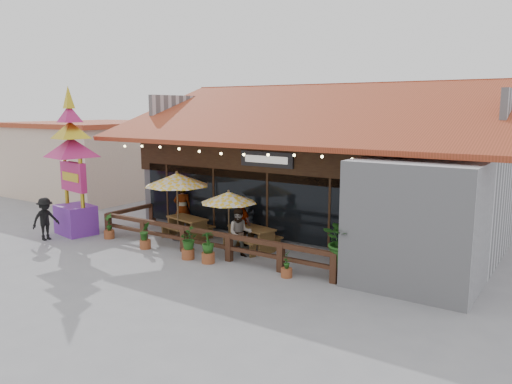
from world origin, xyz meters
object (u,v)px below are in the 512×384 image
Objects in this scene: picnic_table_right at (252,234)px; thai_sign_tower at (72,151)px; umbrella_right at (229,198)px; umbrella_left at (177,180)px; pedestrian at (45,219)px; picnic_table_left at (187,224)px; tropical_plant at (346,242)px.

thai_sign_tower is (-7.19, -2.05, 2.78)m from picnic_table_right.
umbrella_right is 1.34× the size of picnic_table_right.
picnic_table_right is (3.17, 0.40, -1.77)m from umbrella_left.
umbrella_right is 7.32m from pedestrian.
pedestrian reaches higher than picnic_table_right.
thai_sign_tower reaches higher than umbrella_left.
picnic_table_left is 1.19× the size of pedestrian.
umbrella_right reaches higher than pedestrian.
tropical_plant reaches higher than picnic_table_right.
thai_sign_tower is (-4.02, -1.65, 1.01)m from umbrella_left.
tropical_plant is (4.77, -0.66, -0.74)m from umbrella_right.
tropical_plant is (4.08, -1.10, 0.60)m from picnic_table_right.
picnic_table_right is 1.23× the size of pedestrian.
umbrella_left is 1.57× the size of picnic_table_left.
thai_sign_tower is 11.52m from tropical_plant.
umbrella_right is (2.49, -0.04, -0.43)m from umbrella_left.
picnic_table_right is at bearing 15.88° from thai_sign_tower.
picnic_table_left is (0.15, 0.35, -1.78)m from umbrella_left.
thai_sign_tower is 2.81m from pedestrian.
picnic_table_right is at bearing 164.97° from tropical_plant.
picnic_table_right is 8.05m from pedestrian.
picnic_table_left is 0.31× the size of thai_sign_tower.
thai_sign_tower is 3.83× the size of pedestrian.
umbrella_right is 1.64× the size of pedestrian.
thai_sign_tower reaches higher than pedestrian.
umbrella_left is at bearing 22.32° from thai_sign_tower.
umbrella_right is 1.34× the size of tropical_plant.
picnic_table_left is 3.02m from picnic_table_right.
picnic_table_right is (3.02, 0.04, 0.01)m from picnic_table_left.
umbrella_left is 0.49× the size of thai_sign_tower.
thai_sign_tower is at bearing -175.19° from tropical_plant.
picnic_table_right is at bearing -61.41° from pedestrian.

